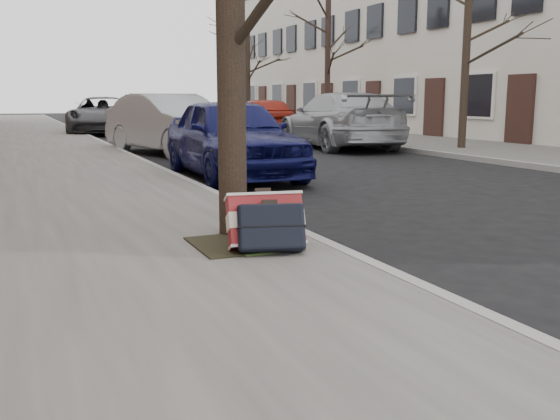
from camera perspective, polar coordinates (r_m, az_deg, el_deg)
name	(u,v)px	position (r m, az deg, el deg)	size (l,w,h in m)	color
ground	(509,266)	(5.71, 20.20, -4.84)	(120.00, 120.00, 0.00)	black
near_sidewalk	(16,147)	(19.01, -22.98, 5.29)	(5.00, 70.00, 0.12)	slate
far_sidewalk	(370,137)	(22.30, 8.20, 6.60)	(4.00, 70.00, 0.12)	#65635C
house_far	(476,41)	(26.32, 17.52, 14.49)	(6.70, 40.00, 7.20)	beige
dirt_patch	(241,243)	(5.64, -3.54, -3.07)	(0.85, 0.85, 0.01)	black
suitcase_red	(265,221)	(5.39, -1.35, -1.03)	(0.65, 0.18, 0.47)	maroon
suitcase_navy	(271,227)	(5.26, -0.85, -1.61)	(0.57, 0.18, 0.41)	black
car_near_front	(232,137)	(11.33, -4.43, 6.68)	(1.72, 4.29, 1.46)	#0E1049
car_near_mid	(172,124)	(16.19, -9.87, 7.74)	(1.62, 4.66, 1.54)	#A4A7AB
car_near_back	(103,115)	(26.21, -15.91, 8.32)	(2.45, 5.30, 1.47)	#3D3D41
car_far_front	(339,120)	(18.17, 5.41, 8.16)	(2.20, 5.42, 1.57)	#9A9DA2
car_far_back	(262,117)	(23.28, -1.63, 8.50)	(1.73, 4.31, 1.47)	maroon
tree_far_a	(466,52)	(17.38, 16.66, 13.68)	(0.21, 0.21, 4.96)	black
tree_far_b	(328,68)	(23.83, 4.37, 12.85)	(0.21, 0.21, 4.83)	black
tree_far_c	(248,77)	(31.53, -2.94, 12.06)	(0.24, 0.24, 4.67)	black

